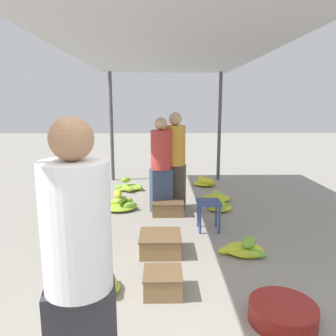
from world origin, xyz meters
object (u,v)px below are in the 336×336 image
Objects in this scene: banana_pile_left_0 at (99,283)px; crate_mid at (168,207)px; basin_black at (283,313)px; banana_pile_left_1 at (120,204)px; shopper_walking_mid at (161,164)px; crate_far at (160,243)px; crate_near at (163,282)px; banana_pile_right_2 at (219,206)px; banana_pile_right_3 at (205,182)px; shopper_walking_far at (175,160)px; banana_pile_right_0 at (216,197)px; stool at (209,207)px; banana_pile_left_2 at (129,187)px; banana_pile_right_1 at (245,249)px; vendor_foreground at (79,271)px.

crate_mid reaches higher than banana_pile_left_0.
crate_mid is at bearing 107.81° from basin_black.
banana_pile_left_1 is 1.05m from shopper_walking_mid.
shopper_walking_mid is (0.01, 1.60, 0.72)m from crate_far.
crate_near is (0.63, -0.04, 0.02)m from banana_pile_left_0.
shopper_walking_mid is (0.72, -0.14, 0.74)m from banana_pile_left_1.
banana_pile_right_2 is 0.85× the size of banana_pile_right_3.
crate_mid is at bearing -172.06° from banana_pile_right_2.
shopper_walking_far reaches higher than banana_pile_left_0.
banana_pile_right_3 is 3.57m from crate_far.
banana_pile_left_0 is 2.60m from banana_pile_left_1.
shopper_walking_far is at bearing 2.95° from banana_pile_left_1.
banana_pile_right_0 is at bearing 38.24° from crate_mid.
stool is at bearing -96.50° from banana_pile_right_3.
banana_pile_left_1 is 0.95× the size of banana_pile_left_2.
banana_pile_right_2 is 1.26m from shopper_walking_mid.
banana_pile_left_1 is 1.24m from shopper_walking_far.
banana_pile_right_2 is at bearing -39.42° from banana_pile_left_2.
banana_pile_left_1 is at bearing -177.05° from shopper_walking_far.
shopper_walking_mid reaches higher than banana_pile_left_0.
banana_pile_left_2 is 1.78m from shopper_walking_mid.
shopper_walking_mid is at bearing 121.55° from banana_pile_right_1.
banana_pile_left_1 is at bearing 112.35° from crate_far.
crate_far is at bearing 91.84° from crate_near.
vendor_foreground is 3.98m from banana_pile_left_1.
banana_pile_left_1 is 0.87m from crate_mid.
banana_pile_left_2 reaches higher than banana_pile_right_3.
crate_near is at bearing -140.83° from banana_pile_right_1.
vendor_foreground is 3.42× the size of crate_far.
shopper_walking_far is (0.85, 2.65, 0.79)m from banana_pile_left_0.
banana_pile_right_2 is at bearing -94.67° from banana_pile_right_0.
banana_pile_right_2 is 2.72m from crate_near.
shopper_walking_far reaches higher than crate_near.
crate_mid is at bearing -114.87° from banana_pile_right_3.
banana_pile_right_2 is at bearing 69.03° from vendor_foreground.
stool is 0.86× the size of crate_far.
banana_pile_left_1 is (-1.41, 1.01, -0.26)m from stool.
stool is 0.79× the size of banana_pile_right_0.
crate_far is at bearing -67.65° from banana_pile_left_1.
banana_pile_left_1 reaches higher than basin_black.
stool is 0.77× the size of basin_black.
basin_black is 1.19× the size of banana_pile_left_0.
banana_pile_right_2 is at bearing 2.23° from shopper_walking_mid.
basin_black is 3.01m from crate_mid.
basin_black is at bearing -75.87° from shopper_walking_far.
banana_pile_right_3 is at bearing 92.98° from banana_pile_right_0.
banana_pile_right_0 is 0.33× the size of shopper_walking_far.
banana_pile_right_1 is (-0.01, 1.28, -0.02)m from basin_black.
banana_pile_right_1 is 1.16× the size of crate_far.
vendor_foreground reaches higher than stool.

